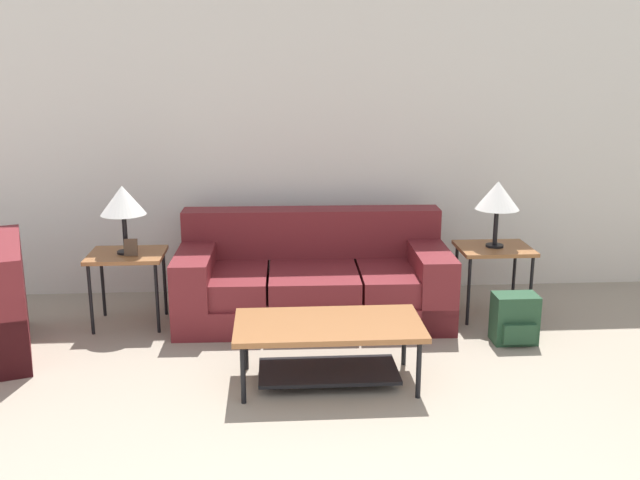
{
  "coord_description": "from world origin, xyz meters",
  "views": [
    {
      "loc": [
        -0.32,
        -1.69,
        2.05
      ],
      "look_at": [
        -0.0,
        3.13,
        0.8
      ],
      "focal_mm": 40.0,
      "sensor_mm": 36.0,
      "label": 1
    }
  ],
  "objects": [
    {
      "name": "wall_back",
      "position": [
        0.0,
        4.49,
        1.3
      ],
      "size": [
        9.03,
        0.06,
        2.6
      ],
      "color": "silver",
      "rests_on": "ground_plane"
    },
    {
      "name": "couch",
      "position": [
        -0.01,
        3.78,
        0.29
      ],
      "size": [
        2.16,
        1.04,
        0.82
      ],
      "color": "maroon",
      "rests_on": "ground_plane"
    },
    {
      "name": "coffee_table",
      "position": [
        0.01,
        2.53,
        0.31
      ],
      "size": [
        1.19,
        0.61,
        0.41
      ],
      "color": "#935B33",
      "rests_on": "ground_plane"
    },
    {
      "name": "side_table_left",
      "position": [
        -1.46,
        3.68,
        0.52
      ],
      "size": [
        0.57,
        0.48,
        0.58
      ],
      "color": "#935B33",
      "rests_on": "ground_plane"
    },
    {
      "name": "side_table_right",
      "position": [
        1.43,
        3.68,
        0.52
      ],
      "size": [
        0.57,
        0.48,
        0.58
      ],
      "color": "#935B33",
      "rests_on": "ground_plane"
    },
    {
      "name": "table_lamp_left",
      "position": [
        -1.46,
        3.68,
        0.99
      ],
      "size": [
        0.34,
        0.34,
        0.53
      ],
      "color": "black",
      "rests_on": "side_table_left"
    },
    {
      "name": "table_lamp_right",
      "position": [
        1.43,
        3.68,
        0.99
      ],
      "size": [
        0.34,
        0.34,
        0.53
      ],
      "color": "black",
      "rests_on": "side_table_right"
    },
    {
      "name": "backpack",
      "position": [
        1.43,
        3.11,
        0.18
      ],
      "size": [
        0.32,
        0.28,
        0.37
      ],
      "color": "#23472D",
      "rests_on": "ground_plane"
    },
    {
      "name": "picture_frame",
      "position": [
        -1.41,
        3.61,
        0.64
      ],
      "size": [
        0.1,
        0.04,
        0.13
      ],
      "color": "#4C3828",
      "rests_on": "side_table_left"
    }
  ]
}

